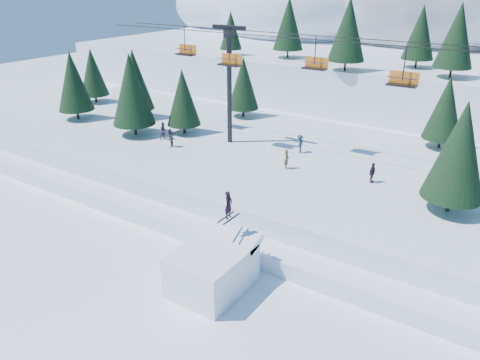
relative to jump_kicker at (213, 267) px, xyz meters
The scene contains 10 objects.
ground 2.63m from the jump_kicker, 109.06° to the right, with size 160.00×160.00×0.00m, color white.
mid_shelf 15.88m from the jump_kicker, 92.67° to the left, with size 70.00×22.00×2.50m, color white.
berm 5.96m from the jump_kicker, 97.19° to the left, with size 70.00×6.00×1.10m, color white.
mountain_ridge 71.97m from the jump_kicker, 94.68° to the left, with size 119.00×61.08×26.46m.
jump_kicker is the anchor object (origin of this frame).
chairlift 17.85m from the jump_kicker, 85.11° to the left, with size 46.00×3.21×10.28m.
conifer_stand 17.45m from the jump_kicker, 80.42° to the left, with size 64.78×16.18×8.35m.
distant_skiers 14.96m from the jump_kicker, 101.58° to the left, with size 29.26×6.16×1.80m.
banner_near 5.19m from the jump_kicker, 37.99° to the left, with size 2.85×0.24×0.90m.
banner_far 7.93m from the jump_kicker, 24.40° to the left, with size 2.83×0.50×0.90m.
Camera 1 is at (14.34, -15.70, 16.59)m, focal length 35.00 mm.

